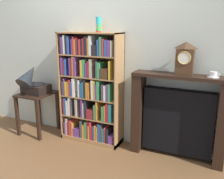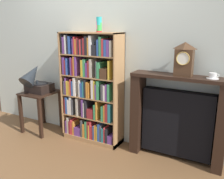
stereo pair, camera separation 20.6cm
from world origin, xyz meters
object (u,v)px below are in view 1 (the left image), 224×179
object	(u,v)px
fireplace_mantel	(178,118)
bookshelf	(90,91)
side_table_left	(37,103)
gramophone	(32,81)
teacup_with_saucer	(213,75)
cup_stack	(98,25)
mantel_clock	(185,59)

from	to	relation	value
fireplace_mantel	bookshelf	bearing A→B (deg)	-177.55
side_table_left	gramophone	distance (m)	0.36
gramophone	teacup_with_saucer	bearing A→B (deg)	4.73
side_table_left	fireplace_mantel	world-z (taller)	fireplace_mantel
cup_stack	bookshelf	bearing A→B (deg)	-173.59
side_table_left	gramophone	size ratio (longest dim) A/B	1.29
cup_stack	gramophone	xyz separation A→B (m)	(-1.02, -0.19, -0.81)
side_table_left	bookshelf	bearing A→B (deg)	6.62
bookshelf	fireplace_mantel	size ratio (longest dim) A/B	1.36
cup_stack	gramophone	bearing A→B (deg)	-169.49
side_table_left	teacup_with_saucer	world-z (taller)	teacup_with_saucer
cup_stack	mantel_clock	size ratio (longest dim) A/B	0.51
gramophone	mantel_clock	world-z (taller)	mantel_clock
teacup_with_saucer	mantel_clock	bearing A→B (deg)	-179.52
side_table_left	mantel_clock	world-z (taller)	mantel_clock
side_table_left	mantel_clock	distance (m)	2.28
cup_stack	gramophone	size ratio (longest dim) A/B	0.39
bookshelf	gramophone	world-z (taller)	bookshelf
mantel_clock	side_table_left	bearing A→B (deg)	-176.54
side_table_left	fireplace_mantel	bearing A→B (deg)	4.21
cup_stack	teacup_with_saucer	distance (m)	1.54
teacup_with_saucer	cup_stack	bearing A→B (deg)	-179.44
cup_stack	teacup_with_saucer	xyz separation A→B (m)	(1.44, 0.01, -0.54)
fireplace_mantel	cup_stack	bearing A→B (deg)	-178.07
bookshelf	cup_stack	world-z (taller)	cup_stack
fireplace_mantel	teacup_with_saucer	bearing A→B (deg)	-3.58
cup_stack	teacup_with_saucer	world-z (taller)	cup_stack
bookshelf	fireplace_mantel	xyz separation A→B (m)	(1.22, 0.05, -0.21)
side_table_left	teacup_with_saucer	xyz separation A→B (m)	(2.46, 0.13, 0.63)
cup_stack	teacup_with_saucer	size ratio (longest dim) A/B	1.45
bookshelf	fireplace_mantel	world-z (taller)	bookshelf
bookshelf	teacup_with_saucer	xyz separation A→B (m)	(1.58, 0.03, 0.36)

